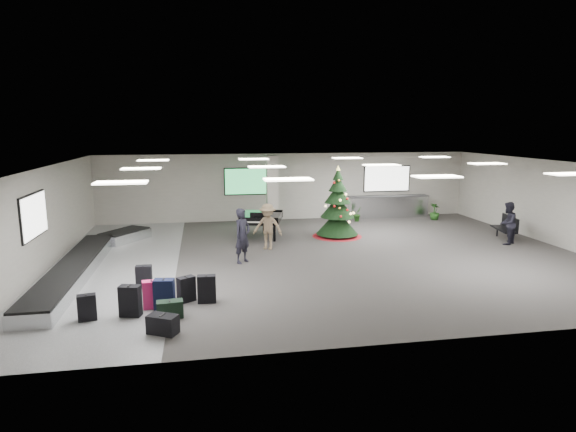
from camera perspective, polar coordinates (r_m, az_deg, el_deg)
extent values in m
plane|color=#363331|center=(16.90, 4.29, -4.73)|extent=(18.00, 18.00, 0.00)
cube|color=#9E9A90|center=(23.33, 0.06, 3.50)|extent=(18.00, 0.02, 3.20)
cube|color=#9E9A90|center=(10.11, 14.40, -6.06)|extent=(18.00, 0.02, 3.20)
cube|color=#9E9A90|center=(16.76, -26.95, -0.37)|extent=(0.02, 14.00, 3.20)
cube|color=#9E9A90|center=(20.72, 29.24, 1.29)|extent=(0.02, 14.00, 3.20)
cube|color=silver|center=(16.36, 4.45, 6.15)|extent=(18.00, 14.00, 0.02)
cube|color=slate|center=(16.64, -19.86, -5.57)|extent=(4.00, 14.00, 0.01)
cube|color=#B3ACA4|center=(21.80, -1.88, 3.01)|extent=(0.50, 0.50, 3.20)
cube|color=green|center=(22.98, -4.85, 4.11)|extent=(2.20, 0.08, 1.30)
cube|color=white|center=(24.63, 11.64, 4.36)|extent=(2.40, 0.08, 1.30)
cube|color=white|center=(15.76, -27.88, 0.04)|extent=(0.08, 2.10, 1.30)
cube|color=white|center=(12.01, -19.18, 3.77)|extent=(1.20, 0.60, 0.04)
cube|color=white|center=(15.95, -17.00, 5.40)|extent=(1.20, 0.60, 0.04)
cube|color=white|center=(19.92, -15.68, 6.38)|extent=(1.20, 0.60, 0.04)
cube|color=white|center=(12.05, 0.00, 4.37)|extent=(1.20, 0.60, 0.04)
cube|color=white|center=(15.98, -2.55, 5.85)|extent=(1.20, 0.60, 0.04)
cube|color=white|center=(19.94, -4.10, 6.74)|extent=(1.20, 0.60, 0.04)
cube|color=white|center=(13.34, 17.22, 4.49)|extent=(1.20, 0.60, 0.04)
cube|color=white|center=(16.98, 11.02, 5.94)|extent=(1.20, 0.60, 0.04)
cube|color=white|center=(20.75, 7.03, 6.83)|extent=(1.20, 0.60, 0.04)
cube|color=white|center=(15.59, 30.44, 4.32)|extent=(1.20, 0.60, 0.04)
cube|color=white|center=(18.80, 22.53, 5.76)|extent=(1.20, 0.60, 0.04)
cube|color=white|center=(22.26, 16.99, 6.70)|extent=(1.20, 0.60, 0.04)
cube|color=silver|center=(15.86, -24.07, -5.94)|extent=(1.00, 8.00, 0.38)
cube|color=black|center=(15.81, -24.13, -5.21)|extent=(0.95, 7.90, 0.05)
cube|color=silver|center=(20.08, -18.79, -2.28)|extent=(1.97, 2.21, 0.38)
cube|color=black|center=(20.04, -18.82, -1.69)|extent=(1.87, 2.10, 0.05)
cube|color=silver|center=(24.53, 11.78, 1.09)|extent=(4.00, 0.60, 1.05)
cube|color=#313134|center=(24.45, 11.82, 2.32)|extent=(4.05, 0.65, 0.04)
cube|color=black|center=(12.13, -18.19, -9.55)|extent=(0.54, 0.38, 0.75)
cube|color=black|center=(12.00, -18.29, -7.81)|extent=(0.07, 0.16, 0.02)
cube|color=black|center=(12.58, -9.61, -8.52)|extent=(0.47, 0.26, 0.72)
cube|color=black|center=(12.47, -9.67, -6.92)|extent=(0.04, 0.15, 0.02)
cube|color=#E61E66|center=(12.50, -15.83, -8.94)|extent=(0.48, 0.31, 0.70)
cube|color=black|center=(12.38, -15.91, -7.36)|extent=(0.05, 0.15, 0.02)
cube|color=black|center=(12.76, -11.96, -8.48)|extent=(0.50, 0.43, 0.66)
cube|color=black|center=(12.65, -12.01, -7.02)|extent=(0.10, 0.14, 0.02)
cube|color=black|center=(12.36, -14.45, -8.96)|extent=(0.52, 0.35, 0.75)
cube|color=black|center=(12.24, -14.53, -7.24)|extent=(0.05, 0.17, 0.02)
cube|color=black|center=(12.24, -22.72, -9.99)|extent=(0.45, 0.31, 0.62)
cube|color=black|center=(12.14, -22.83, -8.56)|extent=(0.06, 0.14, 0.02)
cube|color=black|center=(11.86, -13.82, -10.67)|extent=(0.64, 0.37, 0.41)
cube|color=black|center=(11.79, -13.87, -9.70)|extent=(0.05, 0.18, 0.02)
cube|color=black|center=(14.11, -16.71, -6.90)|extent=(0.44, 0.26, 0.63)
cube|color=black|center=(14.01, -16.78, -5.62)|extent=(0.04, 0.15, 0.02)
cube|color=black|center=(11.03, -14.62, -12.32)|extent=(0.73, 0.61, 0.42)
cube|color=black|center=(10.95, -14.67, -11.25)|extent=(0.13, 0.20, 0.02)
cone|color=maroon|center=(19.94, 5.82, -2.22)|extent=(2.05, 2.05, 0.13)
cylinder|color=#3F2819|center=(19.90, 5.84, -1.64)|extent=(0.13, 0.13, 0.54)
cone|color=black|center=(19.84, 5.85, -0.73)|extent=(1.72, 1.72, 0.97)
cone|color=black|center=(19.72, 5.89, 1.11)|extent=(1.40, 1.40, 0.86)
cone|color=black|center=(19.64, 5.92, 2.66)|extent=(1.08, 1.08, 0.75)
cone|color=black|center=(19.59, 5.94, 3.91)|extent=(0.75, 0.75, 0.65)
cone|color=black|center=(19.55, 5.96, 5.00)|extent=(0.43, 0.43, 0.48)
cone|color=#FFE566|center=(19.53, 5.97, 5.69)|extent=(0.17, 0.17, 0.19)
cube|color=black|center=(19.58, -3.16, -0.12)|extent=(1.98, 2.12, 0.28)
cube|color=black|center=(18.66, -3.57, -0.91)|extent=(1.50, 0.68, 0.10)
cube|color=white|center=(18.62, -3.59, -0.74)|extent=(1.31, 0.48, 0.02)
cube|color=black|center=(18.86, -3.47, 0.09)|extent=(0.69, 0.21, 0.22)
cylinder|color=black|center=(19.09, -5.25, -1.92)|extent=(0.10, 0.10, 0.69)
cylinder|color=black|center=(18.91, -1.62, -2.00)|extent=(0.10, 0.10, 0.69)
cylinder|color=black|center=(20.37, -2.87, -1.11)|extent=(0.10, 0.10, 0.69)
cube|color=black|center=(21.04, 24.19, -1.43)|extent=(0.81, 1.59, 0.06)
cylinder|color=black|center=(20.60, 25.09, -2.37)|extent=(0.06, 0.06, 0.40)
cylinder|color=black|center=(21.57, 23.25, -1.69)|extent=(0.06, 0.06, 0.40)
cube|color=black|center=(21.12, 24.77, -0.65)|extent=(0.37, 1.49, 0.50)
imported|color=black|center=(15.90, -5.42, -2.34)|extent=(0.78, 0.78, 1.82)
imported|color=#7F684E|center=(17.62, -2.43, -1.26)|extent=(1.25, 1.00, 1.69)
imported|color=black|center=(20.17, 24.58, -0.78)|extent=(1.01, 0.98, 1.64)
imported|color=#123A14|center=(23.21, 8.25, 0.26)|extent=(0.50, 0.47, 0.71)
imported|color=#123A14|center=(24.39, 16.99, 0.52)|extent=(0.63, 0.63, 0.82)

